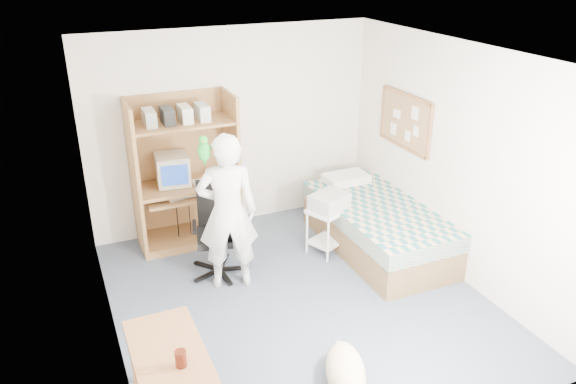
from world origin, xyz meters
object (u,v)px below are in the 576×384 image
object	(u,v)px
computer_hutch	(185,178)
office_chair	(218,241)
bed	(377,226)
printer_cart	(329,223)
person	(228,212)
dog	(347,376)
side_desk	(172,382)

from	to	relation	value
computer_hutch	office_chair	size ratio (longest dim) A/B	1.76
bed	printer_cart	bearing A→B (deg)	163.14
computer_hutch	person	bearing A→B (deg)	-82.31
bed	dog	distance (m)	2.45
computer_hutch	bed	distance (m)	2.35
side_desk	office_chair	xyz separation A→B (m)	(0.97, 2.08, -0.13)
computer_hutch	printer_cart	world-z (taller)	computer_hutch
person	bed	bearing A→B (deg)	-164.51
dog	printer_cart	xyz separation A→B (m)	(0.92, 2.12, 0.20)
side_desk	person	world-z (taller)	person
person	printer_cart	bearing A→B (deg)	-156.48
computer_hutch	bed	bearing A→B (deg)	-29.29
printer_cart	computer_hutch	bearing A→B (deg)	122.52
side_desk	office_chair	world-z (taller)	office_chair
computer_hutch	office_chair	world-z (taller)	computer_hutch
side_desk	office_chair	size ratio (longest dim) A/B	0.98
bed	dog	world-z (taller)	bed
person	side_desk	bearing A→B (deg)	74.83
side_desk	dog	size ratio (longest dim) A/B	1.04
person	dog	size ratio (longest dim) A/B	1.76
computer_hutch	office_chair	bearing A→B (deg)	-81.99
side_desk	dog	bearing A→B (deg)	-5.60
bed	person	world-z (taller)	person
person	office_chair	bearing A→B (deg)	-68.88
office_chair	dog	size ratio (longest dim) A/B	1.06
printer_cart	side_desk	bearing A→B (deg)	-163.05
dog	computer_hutch	bearing A→B (deg)	120.34
bed	dog	xyz separation A→B (m)	(-1.48, -1.95, -0.12)
dog	printer_cart	distance (m)	2.32
dog	bed	bearing A→B (deg)	73.53
person	printer_cart	xyz separation A→B (m)	(1.28, 0.21, -0.48)
printer_cart	dog	bearing A→B (deg)	-137.51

